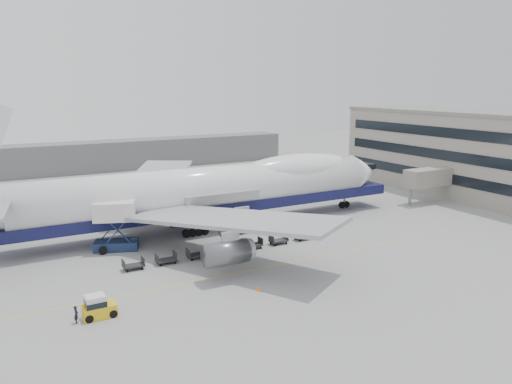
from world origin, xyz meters
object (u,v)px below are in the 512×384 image
airliner (211,189)px  catering_truck (115,223)px  baggage_tug (98,307)px  ground_worker (76,314)px

airliner → catering_truck: 15.06m
airliner → baggage_tug: bearing=-133.6°
ground_worker → airliner: bearing=-35.9°
baggage_tug → airliner: bearing=46.3°
airliner → ground_worker: airliner is taller
airliner → catering_truck: (-14.49, -3.48, -2.17)m
airliner → baggage_tug: (-20.44, -21.49, -4.69)m
catering_truck → ground_worker: catering_truck is taller
catering_truck → baggage_tug: size_ratio=2.14×
catering_truck → baggage_tug: (-5.94, -18.01, -2.52)m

